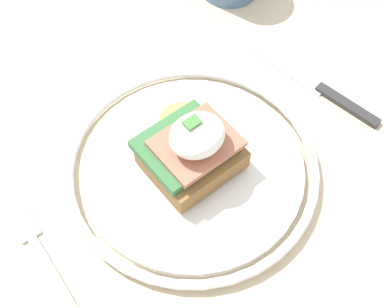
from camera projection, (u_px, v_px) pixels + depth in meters
The scene contains 5 objects.
dining_table at pixel (180, 217), 0.67m from camera, with size 1.07×0.89×0.78m.
plate at pixel (192, 167), 0.57m from camera, with size 0.27×0.27×0.02m.
sandwich at pixel (192, 149), 0.54m from camera, with size 0.10×0.12×0.08m.
fork at pixel (45, 261), 0.52m from camera, with size 0.02×0.15×0.00m.
knife at pixel (324, 91), 0.63m from camera, with size 0.04×0.18×0.01m.
Camera 1 is at (-0.17, -0.24, 1.27)m, focal length 50.00 mm.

